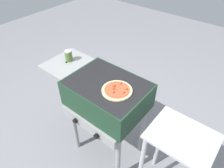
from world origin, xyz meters
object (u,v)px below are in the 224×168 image
pizza_pepperoni (117,90)px  prep_table (176,155)px  grill (106,96)px  sauce_jar (69,56)px

pizza_pepperoni → prep_table: pizza_pepperoni is taller
grill → pizza_pepperoni: (0.13, -0.02, 0.15)m
pizza_pepperoni → sauce_jar: sauce_jar is taller
pizza_pepperoni → prep_table: 0.65m
pizza_pepperoni → sauce_jar: bearing=174.7°
pizza_pepperoni → sauce_jar: (-0.60, 0.06, 0.04)m
pizza_pepperoni → sauce_jar: size_ratio=2.27×
grill → pizza_pepperoni: size_ratio=4.11×
prep_table → pizza_pepperoni: bearing=-177.7°
grill → prep_table: grill is taller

